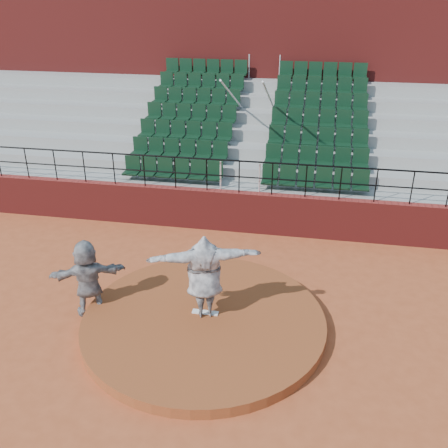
{
  "coord_description": "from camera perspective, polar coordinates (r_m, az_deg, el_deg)",
  "views": [
    {
      "loc": [
        2.14,
        -9.02,
        7.04
      ],
      "look_at": [
        0.0,
        2.5,
        1.4
      ],
      "focal_mm": 40.0,
      "sensor_mm": 36.0,
      "label": 1
    }
  ],
  "objects": [
    {
      "name": "boundary_wall",
      "position": [
        15.55,
        1.69,
        1.44
      ],
      "size": [
        24.0,
        0.3,
        1.3
      ],
      "primitive_type": "cube",
      "color": "maroon",
      "rests_on": "ground"
    },
    {
      "name": "pitchers_mound",
      "position": [
        11.56,
        -2.31,
        -11.04
      ],
      "size": [
        5.5,
        5.5,
        0.25
      ],
      "primitive_type": "cylinder",
      "color": "brown",
      "rests_on": "ground"
    },
    {
      "name": "seating_deck",
      "position": [
        18.65,
        3.49,
        8.19
      ],
      "size": [
        24.0,
        5.97,
        4.63
      ],
      "color": "gray",
      "rests_on": "ground"
    },
    {
      "name": "fielder",
      "position": [
        11.97,
        -15.3,
        -5.95
      ],
      "size": [
        1.82,
        1.22,
        1.88
      ],
      "primitive_type": "imported",
      "rotation": [
        0.0,
        0.0,
        3.57
      ],
      "color": "black",
      "rests_on": "ground"
    },
    {
      "name": "ground",
      "position": [
        11.64,
        -2.3,
        -11.54
      ],
      "size": [
        90.0,
        90.0,
        0.0
      ],
      "primitive_type": "plane",
      "color": "#AC4C26",
      "rests_on": "ground"
    },
    {
      "name": "pitcher",
      "position": [
        11.02,
        -2.26,
        -5.98
      ],
      "size": [
        2.55,
        1.4,
        2.01
      ],
      "primitive_type": "imported",
      "rotation": [
        0.0,
        0.0,
        3.46
      ],
      "color": "black",
      "rests_on": "pitchers_mound"
    },
    {
      "name": "press_box_facade",
      "position": [
        22.0,
        5.03,
        16.48
      ],
      "size": [
        24.0,
        3.0,
        7.1
      ],
      "primitive_type": "cube",
      "color": "maroon",
      "rests_on": "ground"
    },
    {
      "name": "wall_railing",
      "position": [
        15.04,
        1.75,
        6.23
      ],
      "size": [
        24.04,
        0.05,
        1.03
      ],
      "color": "black",
      "rests_on": "boundary_wall"
    },
    {
      "name": "pitching_rubber",
      "position": [
        11.6,
        -2.16,
        -10.05
      ],
      "size": [
        0.6,
        0.15,
        0.03
      ],
      "primitive_type": "cube",
      "color": "white",
      "rests_on": "pitchers_mound"
    }
  ]
}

